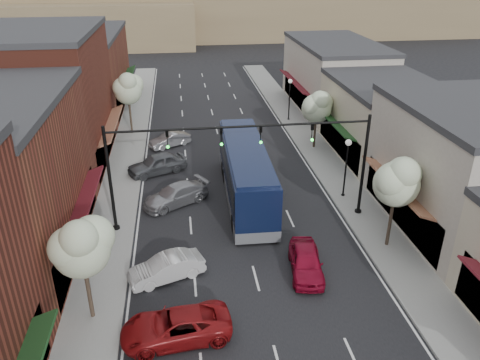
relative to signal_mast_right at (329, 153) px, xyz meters
name	(u,v)px	position (x,y,z in m)	size (l,w,h in m)	color
ground	(262,303)	(-5.62, -8.00, -4.62)	(160.00, 160.00, 0.00)	black
sidewalk_left	(125,164)	(-14.02, 10.50, -4.55)	(2.80, 73.00, 0.15)	gray
sidewalk_right	(319,154)	(2.78, 10.50, -4.55)	(2.80, 73.00, 0.15)	gray
curb_left	(142,163)	(-12.62, 10.50, -4.55)	(0.25, 73.00, 0.17)	gray
curb_right	(304,154)	(1.38, 10.50, -4.55)	(0.25, 73.00, 0.17)	gray
bldg_left_midfar	(45,99)	(-19.86, 12.00, 0.78)	(10.14, 14.10, 10.90)	maroon
bldg_left_far	(81,71)	(-19.84, 28.00, -0.46)	(10.14, 18.10, 8.40)	brown
bldg_right_midnear	(465,169)	(8.10, -2.00, -0.72)	(9.14, 12.10, 7.90)	#B4A89A
bldg_right_midfar	(384,119)	(8.08, 10.00, -1.46)	(9.14, 12.10, 6.40)	#C0B299
bldg_right_far	(333,76)	(8.09, 24.00, -0.96)	(9.14, 16.10, 7.40)	#B4A89A
hill_far	(190,5)	(-5.62, 82.00, 1.38)	(120.00, 30.00, 12.00)	#7A6647
hill_near	(61,24)	(-30.62, 70.00, -0.62)	(50.00, 20.00, 8.00)	#7A6647
signal_mast_right	(329,153)	(0.00, 0.00, 0.00)	(8.22, 0.46, 7.00)	black
signal_mast_left	(148,162)	(-11.24, 0.00, 0.00)	(8.22, 0.46, 7.00)	black
tree_right_near	(398,180)	(2.73, -4.05, -0.17)	(2.85, 2.65, 5.95)	#47382B
tree_right_far	(317,106)	(2.73, 11.95, -0.63)	(2.85, 2.65, 5.43)	#47382B
tree_left_near	(81,245)	(-13.87, -8.05, -0.40)	(2.85, 2.65, 5.69)	#47382B
tree_left_far	(128,88)	(-13.87, 17.95, -0.02)	(2.85, 2.65, 6.13)	#47382B
lamp_post_near	(347,159)	(2.18, 2.50, -1.62)	(0.44, 0.44, 4.44)	black
lamp_post_far	(290,93)	(2.18, 20.00, -1.62)	(0.44, 0.44, 4.44)	black
coach_bus	(246,172)	(-4.82, 3.39, -2.60)	(3.12, 12.84, 3.90)	black
red_hatchback	(306,261)	(-2.82, -5.83, -3.90)	(1.70, 4.22, 1.44)	maroon
parked_car_a	(176,326)	(-9.93, -9.85, -3.93)	(2.31, 5.00, 1.39)	maroon
parked_car_b	(166,268)	(-10.40, -5.35, -3.95)	(1.42, 4.08, 1.35)	silver
parked_car_c	(176,195)	(-9.82, 3.08, -3.92)	(1.96, 4.82, 1.40)	#949498
parked_car_d	(157,164)	(-11.23, 8.48, -3.82)	(1.89, 4.70, 1.60)	#4E5155
parked_car_e	(170,140)	(-10.26, 14.23, -3.99)	(1.33, 3.83, 1.26)	gray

